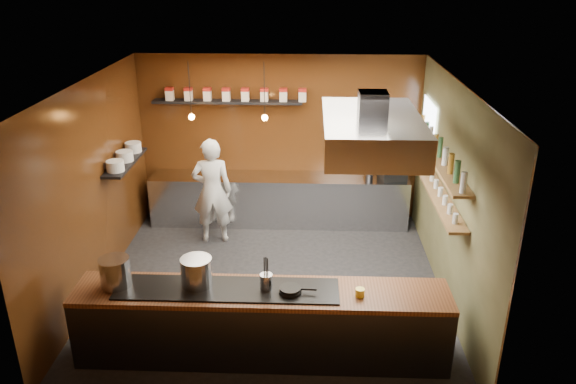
{
  "coord_description": "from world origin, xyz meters",
  "views": [
    {
      "loc": [
        0.53,
        -7.17,
        4.47
      ],
      "look_at": [
        0.23,
        0.4,
        1.34
      ],
      "focal_mm": 35.0,
      "sensor_mm": 36.0,
      "label": 1
    }
  ],
  "objects_px": {
    "stockpot_large": "(115,272)",
    "stockpot_small": "(197,272)",
    "extractor_hood": "(371,131)",
    "chef": "(212,191)",
    "espresso_machine": "(393,167)"
  },
  "relations": [
    {
      "from": "extractor_hood",
      "to": "chef",
      "type": "bearing_deg",
      "value": 142.57
    },
    {
      "from": "extractor_hood",
      "to": "chef",
      "type": "distance_m",
      "value": 3.39
    },
    {
      "from": "stockpot_large",
      "to": "extractor_hood",
      "type": "bearing_deg",
      "value": 21.38
    },
    {
      "from": "stockpot_large",
      "to": "stockpot_small",
      "type": "relative_size",
      "value": 0.97
    },
    {
      "from": "extractor_hood",
      "to": "espresso_machine",
      "type": "height_order",
      "value": "extractor_hood"
    },
    {
      "from": "chef",
      "to": "espresso_machine",
      "type": "bearing_deg",
      "value": -173.24
    },
    {
      "from": "espresso_machine",
      "to": "chef",
      "type": "relative_size",
      "value": 0.23
    },
    {
      "from": "extractor_hood",
      "to": "stockpot_large",
      "type": "height_order",
      "value": "extractor_hood"
    },
    {
      "from": "stockpot_large",
      "to": "espresso_machine",
      "type": "distance_m",
      "value": 5.27
    },
    {
      "from": "stockpot_large",
      "to": "espresso_machine",
      "type": "bearing_deg",
      "value": 45.26
    },
    {
      "from": "stockpot_large",
      "to": "stockpot_small",
      "type": "distance_m",
      "value": 0.95
    },
    {
      "from": "stockpot_small",
      "to": "espresso_machine",
      "type": "distance_m",
      "value": 4.62
    },
    {
      "from": "stockpot_small",
      "to": "espresso_machine",
      "type": "relative_size",
      "value": 0.86
    },
    {
      "from": "stockpot_large",
      "to": "chef",
      "type": "distance_m",
      "value": 3.07
    },
    {
      "from": "stockpot_large",
      "to": "chef",
      "type": "bearing_deg",
      "value": 78.14
    }
  ]
}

